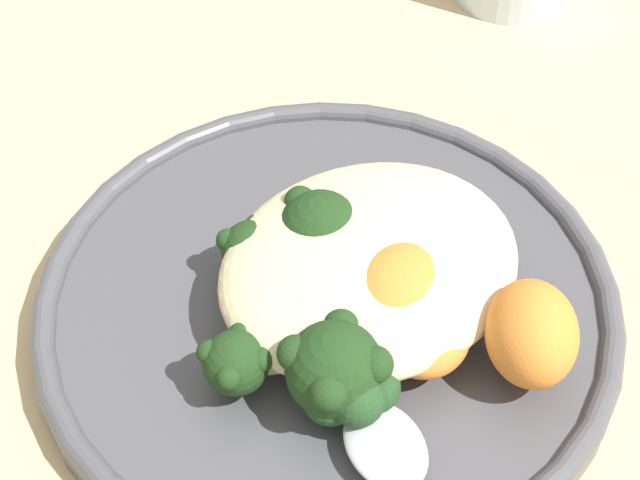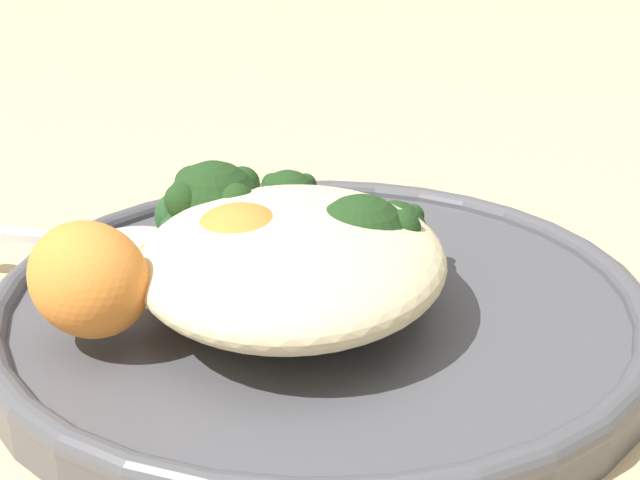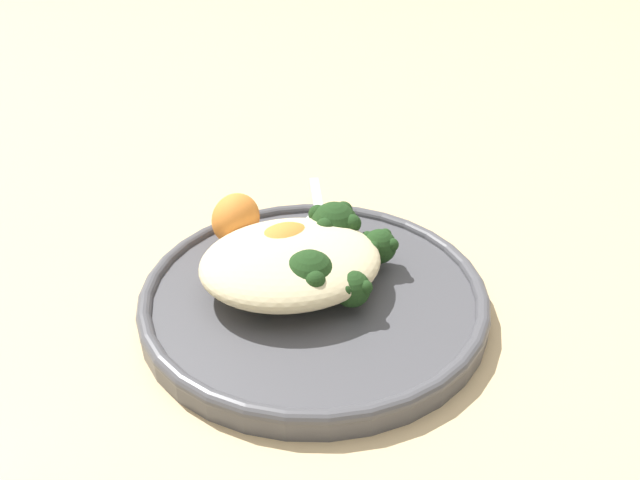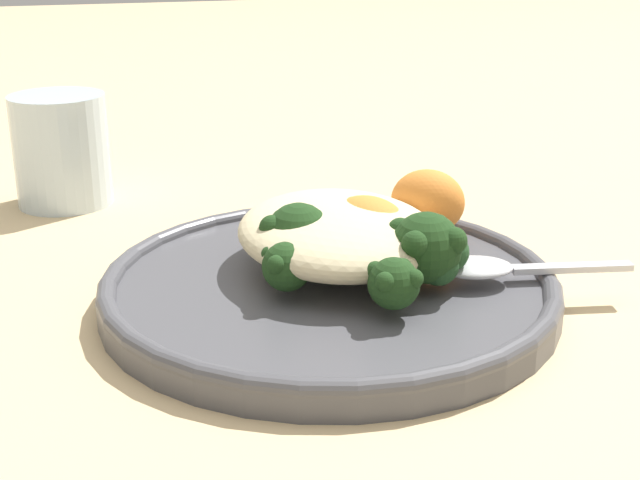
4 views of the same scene
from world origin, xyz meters
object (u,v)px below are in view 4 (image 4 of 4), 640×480
at_px(sweet_potato_chunk_3, 366,226).
at_px(broccoli_stalk_4, 421,247).
at_px(broccoli_stalk_3, 389,271).
at_px(water_glass, 61,150).
at_px(plate, 329,287).
at_px(broccoli_stalk_2, 308,263).
at_px(spoon, 492,267).
at_px(broccoli_stalk_0, 313,235).
at_px(sweet_potato_chunk_2, 390,231).
at_px(quinoa_mound, 336,230).
at_px(kale_tuft, 432,256).
at_px(sweet_potato_chunk_0, 362,232).
at_px(sweet_potato_chunk_1, 428,202).
at_px(broccoli_stalk_1, 311,238).

bearing_deg(sweet_potato_chunk_3, broccoli_stalk_4, 21.44).
height_order(broccoli_stalk_3, water_glass, water_glass).
bearing_deg(plate, broccoli_stalk_2, -51.45).
height_order(broccoli_stalk_4, spoon, broccoli_stalk_4).
bearing_deg(plate, broccoli_stalk_4, 60.53).
height_order(broccoli_stalk_0, water_glass, water_glass).
distance_m(sweet_potato_chunk_2, water_glass, 0.31).
bearing_deg(quinoa_mound, broccoli_stalk_2, -39.45).
bearing_deg(broccoli_stalk_0, kale_tuft, 160.27).
distance_m(quinoa_mound, sweet_potato_chunk_0, 0.02).
distance_m(broccoli_stalk_4, sweet_potato_chunk_3, 0.05).
distance_m(sweet_potato_chunk_0, sweet_potato_chunk_2, 0.02).
bearing_deg(kale_tuft, sweet_potato_chunk_0, -146.78).
relative_size(plate, sweet_potato_chunk_0, 4.19).
bearing_deg(kale_tuft, sweet_potato_chunk_2, -169.82).
height_order(broccoli_stalk_0, broccoli_stalk_2, broccoli_stalk_2).
bearing_deg(water_glass, sweet_potato_chunk_2, 39.94).
distance_m(sweet_potato_chunk_1, spoon, 0.08).
bearing_deg(kale_tuft, broccoli_stalk_3, -70.69).
xyz_separation_m(broccoli_stalk_3, water_glass, (-0.30, -0.18, 0.01)).
xyz_separation_m(sweet_potato_chunk_1, sweet_potato_chunk_3, (0.03, -0.05, -0.00)).
height_order(broccoli_stalk_4, sweet_potato_chunk_1, sweet_potato_chunk_1).
height_order(plate, broccoli_stalk_3, broccoli_stalk_3).
relative_size(broccoli_stalk_1, broccoli_stalk_2, 1.12).
bearing_deg(sweet_potato_chunk_2, broccoli_stalk_0, -106.23).
bearing_deg(broccoli_stalk_2, sweet_potato_chunk_3, -171.54).
relative_size(broccoli_stalk_1, sweet_potato_chunk_2, 1.72).
height_order(broccoli_stalk_1, water_glass, water_glass).
relative_size(quinoa_mound, broccoli_stalk_0, 1.70).
distance_m(quinoa_mound, broccoli_stalk_0, 0.02).
bearing_deg(broccoli_stalk_2, sweet_potato_chunk_0, -172.51).
xyz_separation_m(sweet_potato_chunk_0, water_glass, (-0.24, -0.18, 0.01)).
distance_m(kale_tuft, water_glass, 0.35).
relative_size(sweet_potato_chunk_0, water_glass, 0.74).
bearing_deg(broccoli_stalk_3, water_glass, -135.60).
bearing_deg(quinoa_mound, water_glass, -145.60).
bearing_deg(quinoa_mound, sweet_potato_chunk_3, 89.49).
distance_m(broccoli_stalk_0, broccoli_stalk_1, 0.03).
bearing_deg(kale_tuft, broccoli_stalk_4, -97.46).
bearing_deg(broccoli_stalk_1, plate, 130.60).
xyz_separation_m(broccoli_stalk_1, sweet_potato_chunk_3, (-0.01, 0.04, 0.00)).
bearing_deg(water_glass, broccoli_stalk_2, 26.53).
bearing_deg(sweet_potato_chunk_2, spoon, 42.18).
xyz_separation_m(broccoli_stalk_1, broccoli_stalk_4, (0.04, 0.06, 0.00)).
distance_m(broccoli_stalk_2, kale_tuft, 0.07).
bearing_deg(water_glass, broccoli_stalk_4, 35.19).
bearing_deg(water_glass, sweet_potato_chunk_1, 48.54).
height_order(sweet_potato_chunk_2, water_glass, water_glass).
distance_m(broccoli_stalk_3, broccoli_stalk_4, 0.03).
height_order(broccoli_stalk_2, sweet_potato_chunk_2, same).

